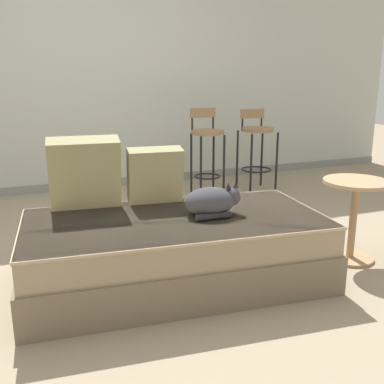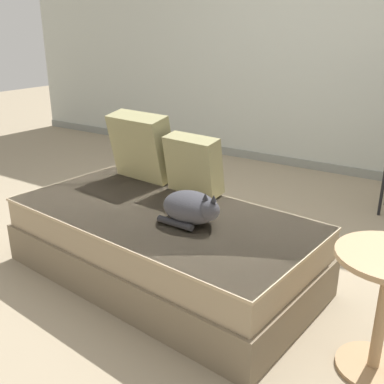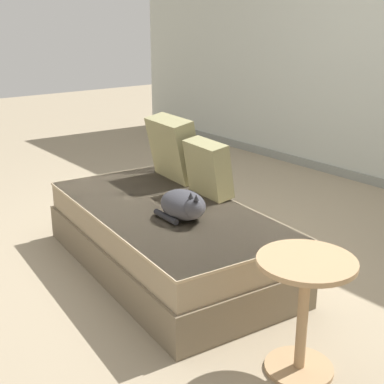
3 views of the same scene
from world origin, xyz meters
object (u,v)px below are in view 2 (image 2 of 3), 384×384
object	(u,v)px
throw_pillow_middle	(193,165)
couch	(161,244)
cat	(192,208)
throw_pillow_corner	(142,147)

from	to	relation	value
throw_pillow_middle	couch	bearing A→B (deg)	-88.61
couch	cat	distance (m)	0.37
throw_pillow_middle	throw_pillow_corner	bearing A→B (deg)	174.17
throw_pillow_middle	cat	distance (m)	0.47
couch	throw_pillow_corner	world-z (taller)	throw_pillow_corner
couch	cat	world-z (taller)	cat
throw_pillow_corner	cat	bearing A→B (deg)	-32.10
couch	cat	xyz separation A→B (m)	(0.23, -0.03, 0.29)
throw_pillow_corner	throw_pillow_middle	bearing A→B (deg)	-5.83
couch	cat	size ratio (longest dim) A/B	5.32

